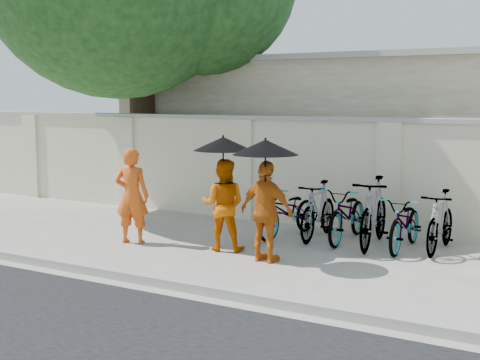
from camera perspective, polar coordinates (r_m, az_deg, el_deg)
The scene contains 15 objects.
ground at distance 10.48m, azimuth -3.42°, elevation -6.41°, with size 80.00×80.00×0.00m, color #AFA796.
kerb at distance 9.15m, azimuth -9.41°, elevation -8.13°, with size 40.00×0.16×0.12m, color #96978F.
compound_wall at distance 12.65m, azimuth 8.45°, elevation 0.46°, with size 20.00×0.30×2.00m, color beige.
building_behind at distance 15.92m, azimuth 17.00°, elevation 3.75°, with size 14.00×6.00×3.20m, color beige.
monk_left at distance 11.32m, azimuth -9.21°, elevation -1.33°, with size 0.59×0.39×1.61m, color #DE5514.
monk_center at distance 10.66m, azimuth -1.44°, elevation -2.13°, with size 0.72×0.56×1.47m, color #D05804.
parasol_center at distance 10.46m, azimuth -1.45°, elevation 3.11°, with size 0.94×0.94×0.99m.
monk_right at distance 9.90m, azimuth 2.27°, elevation -2.72°, with size 0.89×0.37×1.52m, color #BC5911.
parasol_right at distance 9.71m, azimuth 2.18°, elevation 2.81°, with size 0.97×0.97×0.97m.
bike_0 at distance 11.75m, azimuth 4.15°, elevation -2.68°, with size 0.60×1.73×0.91m, color #9092AE.
bike_1 at distance 11.63m, azimuth 6.69°, elevation -2.59°, with size 0.47×1.66×1.00m, color #9092AE.
bike_2 at distance 11.50m, azimuth 9.19°, elevation -2.87°, with size 0.63×1.80×0.95m, color #9092AE.
bike_3 at distance 11.14m, azimuth 11.35°, elevation -2.72°, with size 0.54×1.91×1.15m, color #9092AE.
bike_4 at distance 11.05m, azimuth 13.94°, elevation -3.59°, with size 0.58×1.67×0.88m, color #9092AE.
bike_5 at distance 11.03m, azimuth 16.73°, elevation -3.42°, with size 0.46×1.63×0.98m, color #9092AE.
Camera 1 is at (5.68, -8.46, 2.45)m, focal length 50.00 mm.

